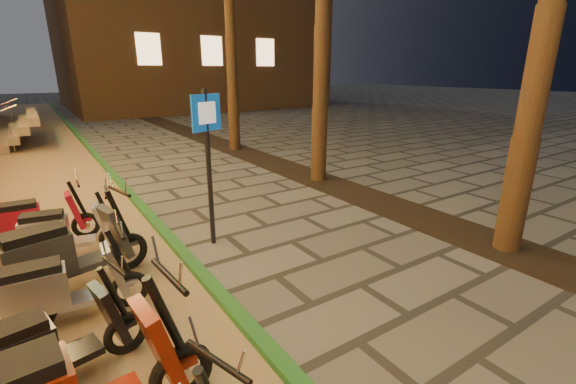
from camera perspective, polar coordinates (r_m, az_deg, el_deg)
parking_strip at (r=11.15m, az=-32.66°, el=0.25°), size 3.40×60.00×0.01m
green_curb at (r=11.26m, az=-24.13°, el=1.91°), size 0.18×60.00×0.10m
planting_strip at (r=8.90m, az=12.41°, el=-1.08°), size 1.20×40.00×0.02m
pedestrian_sign at (r=6.21m, az=-11.77°, el=6.48°), size 0.53×0.22×2.53m
scooter_8 at (r=4.24m, az=-32.34°, el=-19.02°), size 1.48×0.67×1.04m
scooter_9 at (r=5.12m, az=-30.68°, el=-12.27°), size 1.50×0.52×1.05m
scooter_10 at (r=5.76m, az=-30.43°, el=-7.99°), size 1.78×0.85×1.26m
scooter_11 at (r=6.78m, az=-30.43°, el=-5.20°), size 1.47×0.64×1.03m
scooter_12 at (r=7.49m, az=-33.31°, el=-3.63°), size 1.48×0.52×1.05m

